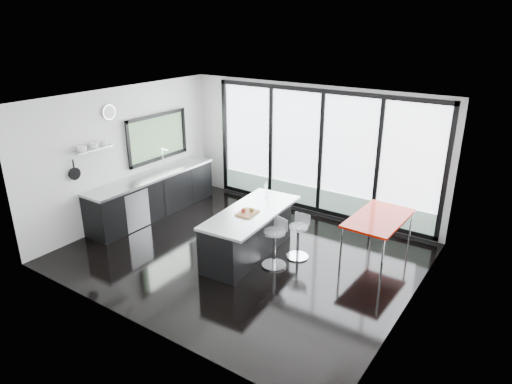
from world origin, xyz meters
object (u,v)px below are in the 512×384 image
Objects in this scene: island at (248,232)px; red_table at (377,237)px; bar_stool_far at (298,242)px; bar_stool_near at (274,248)px.

island is 2.32m from red_table.
bar_stool_far is at bearing -145.07° from red_table.
bar_stool_far is 0.43× the size of red_table.
island is at bearing -152.98° from bar_stool_far.
bar_stool_near is at bearing -110.11° from bar_stool_far.
island is 0.91m from bar_stool_far.
red_table is at bearing 35.68° from bar_stool_far.
bar_stool_near is 0.46× the size of red_table.
bar_stool_near is at bearing -9.24° from island.
bar_stool_far is 1.42m from red_table.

